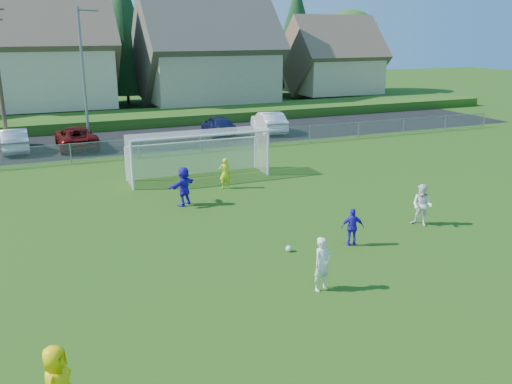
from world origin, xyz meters
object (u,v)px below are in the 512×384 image
car_c (76,137)px  goalkeeper (225,173)px  player_blue_b (184,186)px  car_f (269,122)px  player_blue_a (352,227)px  player_white_a (322,264)px  car_b (15,140)px  soccer_goal (197,148)px  player_white_b (422,205)px  soccer_ball (289,249)px  car_e (218,125)px

car_c → goalkeeper: bearing=113.1°
player_blue_b → car_f: 18.59m
player_blue_a → player_white_a: bearing=64.5°
car_b → soccer_goal: soccer_goal is taller
car_b → player_white_b: bearing=123.0°
soccer_ball → player_blue_a: player_blue_a is taller
player_white_b → soccer_goal: soccer_goal is taller
car_b → car_e: 14.06m
soccer_ball → car_f: car_f is taller
player_white_a → goalkeeper: size_ratio=1.10×
car_b → car_c: bearing=171.4°
goalkeeper → car_f: (8.32, 13.22, 0.03)m
soccer_ball → soccer_goal: soccer_goal is taller
player_blue_a → car_b: (-11.48, 22.23, 0.04)m
player_blue_a → car_f: (6.55, 22.08, 0.09)m
soccer_ball → car_e: 22.66m
player_blue_b → goalkeeper: size_ratio=1.15×
player_white_a → player_blue_a: 3.87m
soccer_ball → car_c: (-5.30, 21.45, 0.62)m
car_c → player_white_a: bearing=99.8°
car_f → car_c: bearing=8.7°
goalkeeper → car_f: size_ratio=0.32×
car_b → car_f: bearing=177.2°
car_b → car_e: (14.05, 0.23, 0.00)m
player_white_a → player_white_b: size_ratio=0.99×
car_c → soccer_goal: soccer_goal is taller
player_blue_b → goalkeeper: 3.18m
goalkeeper → car_e: (4.34, 13.60, -0.02)m
soccer_ball → player_white_b: 6.18m
player_white_a → car_f: size_ratio=0.35×
player_white_a → soccer_goal: soccer_goal is taller
soccer_ball → goalkeeper: bearing=85.7°
car_b → soccer_goal: (9.06, -10.83, 0.87)m
soccer_goal → player_white_b: bearing=-60.1°
player_white_a → player_white_b: 7.35m
player_white_b → car_f: bearing=144.0°
player_white_b → car_f: player_white_b is taller
player_blue_a → car_f: 23.03m
car_e → car_c: bearing=5.6°
player_blue_a → car_b: bearing=-42.1°
player_white_b → soccer_goal: bearing=-178.6°
car_b → car_f: 18.03m
soccer_ball → player_white_a: 3.16m
player_white_a → car_f: player_white_a is taller
player_white_b → car_c: size_ratio=0.32×
car_c → player_blue_b: bearing=101.1°
car_b → car_c: car_b is taller
player_blue_a → soccer_ball: bearing=11.9°
car_b → car_c: size_ratio=0.87×
player_white_b → goalkeeper: bearing=-174.4°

